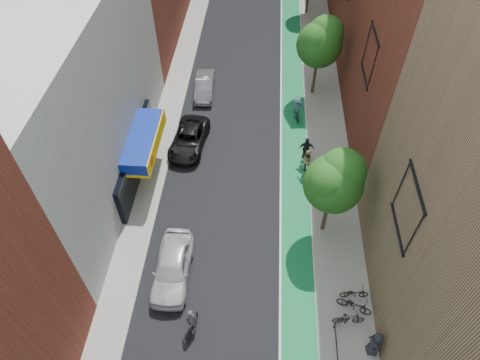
% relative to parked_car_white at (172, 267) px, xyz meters
% --- Properties ---
extents(bike_lane, '(2.00, 68.00, 0.01)m').
position_rel_parked_car_white_xyz_m(bike_lane, '(7.15, 19.75, -0.83)').
color(bike_lane, '#157649').
rests_on(bike_lane, ground).
extents(sidewalk_left, '(2.00, 68.00, 0.15)m').
position_rel_parked_car_white_xyz_m(sidewalk_left, '(-2.85, 19.75, -0.76)').
color(sidewalk_left, gray).
rests_on(sidewalk_left, ground).
extents(sidewalk_right, '(3.00, 68.00, 0.15)m').
position_rel_parked_car_white_xyz_m(sidewalk_right, '(9.65, 19.75, -0.76)').
color(sidewalk_right, gray).
rests_on(sidewalk_right, ground).
extents(building_left_white, '(8.00, 20.00, 12.00)m').
position_rel_parked_car_white_xyz_m(building_left_white, '(-7.85, 7.75, 5.16)').
color(building_left_white, silver).
rests_on(building_left_white, ground).
extents(tree_near, '(3.40, 3.36, 6.42)m').
position_rel_parked_car_white_xyz_m(tree_near, '(8.79, 3.77, 3.82)').
color(tree_near, '#332619').
rests_on(tree_near, ground).
extents(tree_mid, '(3.55, 3.53, 6.74)m').
position_rel_parked_car_white_xyz_m(tree_mid, '(8.79, 17.77, 4.05)').
color(tree_mid, '#332619').
rests_on(tree_mid, ground).
extents(parked_car_white, '(2.01, 4.93, 1.67)m').
position_rel_parked_car_white_xyz_m(parked_car_white, '(0.00, 0.00, 0.00)').
color(parked_car_white, silver).
rests_on(parked_car_white, ground).
extents(parked_car_black, '(2.79, 5.20, 1.39)m').
position_rel_parked_car_white_xyz_m(parked_car_black, '(-0.65, 10.74, -0.14)').
color(parked_car_black, black).
rests_on(parked_car_black, ground).
extents(parked_car_silver, '(1.67, 4.27, 1.38)m').
position_rel_parked_car_white_xyz_m(parked_car_silver, '(-0.30, 17.25, -0.14)').
color(parked_car_silver, gray).
rests_on(parked_car_silver, ground).
extents(cyclist_lead, '(0.87, 1.78, 2.03)m').
position_rel_parked_car_white_xyz_m(cyclist_lead, '(1.54, -3.15, -0.16)').
color(cyclist_lead, black).
rests_on(cyclist_lead, ground).
extents(cyclist_lane_near, '(0.90, 1.54, 2.03)m').
position_rel_parked_car_white_xyz_m(cyclist_lane_near, '(7.84, 8.66, 0.06)').
color(cyclist_lane_near, black).
rests_on(cyclist_lane_near, ground).
extents(cyclist_lane_mid, '(1.08, 1.73, 2.19)m').
position_rel_parked_car_white_xyz_m(cyclist_lane_mid, '(7.85, 9.66, 0.01)').
color(cyclist_lane_mid, black).
rests_on(cyclist_lane_mid, ground).
extents(cyclist_lane_far, '(1.18, 1.58, 2.02)m').
position_rel_parked_car_white_xyz_m(cyclist_lane_far, '(7.35, 14.36, 0.09)').
color(cyclist_lane_far, black).
rests_on(cyclist_lane_far, ground).
extents(parked_bike_near, '(2.02, 1.27, 1.00)m').
position_rel_parked_car_white_xyz_m(parked_bike_near, '(10.07, -1.53, -0.19)').
color(parked_bike_near, black).
rests_on(parked_bike_near, sidewalk_right).
extents(parked_bike_mid, '(1.76, 0.63, 1.04)m').
position_rel_parked_car_white_xyz_m(parked_bike_mid, '(9.69, -2.33, -0.17)').
color(parked_bike_mid, black).
rests_on(parked_bike_mid, sidewalk_right).
extents(parked_bike_far, '(1.62, 0.67, 0.83)m').
position_rel_parked_car_white_xyz_m(parked_bike_far, '(10.17, -0.79, -0.27)').
color(parked_bike_far, black).
rests_on(parked_bike_far, sidewalk_right).
extents(pedestrian, '(0.68, 0.97, 1.89)m').
position_rel_parked_car_white_xyz_m(pedestrian, '(10.75, -3.71, 0.26)').
color(pedestrian, '#222129').
rests_on(pedestrian, sidewalk_right).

